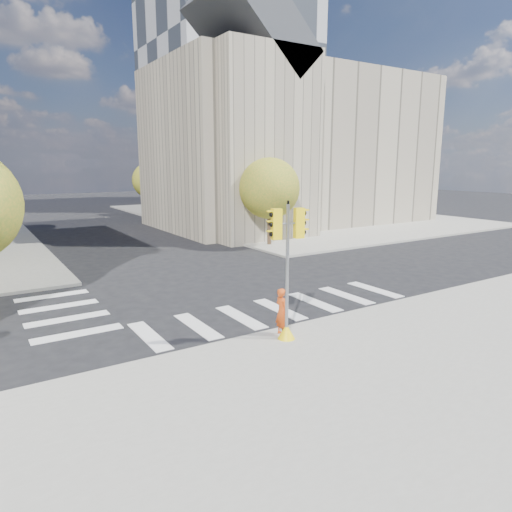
% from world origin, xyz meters
% --- Properties ---
extents(ground, '(160.00, 160.00, 0.00)m').
position_xyz_m(ground, '(0.00, 0.00, 0.00)').
color(ground, black).
rests_on(ground, ground).
extents(sidewalk_near, '(30.00, 14.00, 0.15)m').
position_xyz_m(sidewalk_near, '(0.00, -11.00, 0.07)').
color(sidewalk_near, gray).
rests_on(sidewalk_near, ground).
extents(sidewalk_far_right, '(28.00, 40.00, 0.15)m').
position_xyz_m(sidewalk_far_right, '(20.00, 26.00, 0.07)').
color(sidewalk_far_right, gray).
rests_on(sidewalk_far_right, ground).
extents(civic_building, '(26.00, 16.00, 19.39)m').
position_xyz_m(civic_building, '(15.59, 19.12, 7.26)').
color(civic_building, '#A0967F').
rests_on(civic_building, ground).
extents(office_tower, '(20.00, 18.00, 30.00)m').
position_xyz_m(office_tower, '(22.00, 42.00, 15.00)').
color(office_tower, '#9EA0A3').
rests_on(office_tower, ground).
extents(tree_re_near, '(4.20, 4.20, 6.16)m').
position_xyz_m(tree_re_near, '(7.50, 10.00, 4.05)').
color(tree_re_near, '#382616').
rests_on(tree_re_near, ground).
extents(tree_re_mid, '(4.60, 4.60, 6.66)m').
position_xyz_m(tree_re_mid, '(7.50, 22.00, 4.35)').
color(tree_re_mid, '#382616').
rests_on(tree_re_mid, ground).
extents(tree_re_far, '(4.00, 4.00, 5.88)m').
position_xyz_m(tree_re_far, '(7.50, 34.00, 3.87)').
color(tree_re_far, '#382616').
rests_on(tree_re_far, ground).
extents(lamp_near, '(0.35, 0.18, 8.11)m').
position_xyz_m(lamp_near, '(8.00, 14.00, 4.58)').
color(lamp_near, black).
rests_on(lamp_near, sidewalk_far_right).
extents(lamp_far, '(0.35, 0.18, 8.11)m').
position_xyz_m(lamp_far, '(8.00, 28.00, 4.58)').
color(lamp_far, black).
rests_on(lamp_far, sidewalk_far_right).
extents(traffic_signal, '(1.08, 0.56, 4.48)m').
position_xyz_m(traffic_signal, '(-1.92, -4.98, 2.04)').
color(traffic_signal, yellow).
rests_on(traffic_signal, sidewalk_near).
extents(photographer, '(0.40, 0.59, 1.59)m').
position_xyz_m(photographer, '(-1.85, -4.60, 0.95)').
color(photographer, '#C34212').
rests_on(photographer, sidewalk_near).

